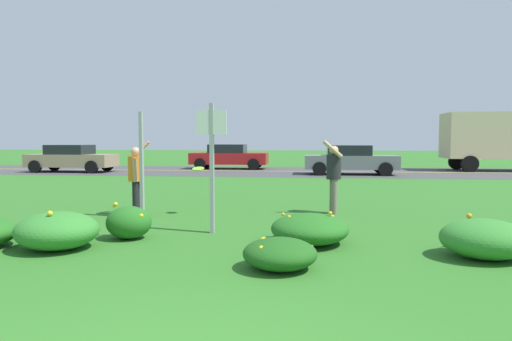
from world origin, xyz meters
name	(u,v)px	position (x,y,z in m)	size (l,w,h in m)	color
ground_plane	(277,197)	(0.00, 11.00, 0.00)	(120.00, 120.00, 0.00)	#2D6B23
highway_strip	(292,171)	(0.00, 22.01, 0.00)	(120.00, 7.89, 0.01)	#424244
highway_center_stripe	(292,171)	(0.00, 22.01, 0.01)	(120.00, 0.16, 0.00)	yellow
daylily_clump_front_left	(485,239)	(3.51, 4.33, 0.29)	(1.26, 1.20, 0.57)	#337F2D
daylily_clump_front_center	(129,222)	(-2.14, 4.95, 0.29)	(0.79, 0.71, 0.62)	#23661E
daylily_clump_near_camera	(280,254)	(0.59, 3.43, 0.21)	(1.00, 0.98, 0.41)	#1E5619
daylily_clump_mid_left	(310,229)	(0.98, 4.98, 0.25)	(1.29, 1.41, 0.54)	#23661E
daylily_clump_front_right	(57,231)	(-2.97, 4.10, 0.30)	(1.29, 1.20, 0.65)	#337F2D
sign_post_near_path	(142,165)	(-2.67, 6.96, 1.16)	(0.07, 0.10, 2.33)	#93969B
sign_post_by_roadside	(212,154)	(-0.81, 5.61, 1.45)	(0.56, 0.10, 2.39)	#93969B
person_thrower_orange_shirt	(136,175)	(-2.92, 7.25, 0.93)	(0.45, 0.54, 1.71)	orange
person_catcher_dark_shirt	(334,173)	(1.52, 8.12, 0.95)	(0.48, 0.54, 1.72)	#232328
frisbee_lime	(198,169)	(-1.57, 7.59, 1.06)	(0.27, 0.27, 0.09)	#8CD133
car_tan_leftmost	(72,158)	(-11.69, 20.24, 0.74)	(4.50, 2.00, 1.45)	#937F60
car_red_center_left	(229,156)	(-3.79, 23.78, 0.74)	(4.50, 2.00, 1.45)	maroon
car_gray_center_right	(350,160)	(2.96, 20.24, 0.74)	(4.50, 2.00, 1.45)	slate
box_truck_silver	(505,138)	(11.63, 23.78, 1.80)	(6.70, 2.46, 3.20)	#B7BABF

